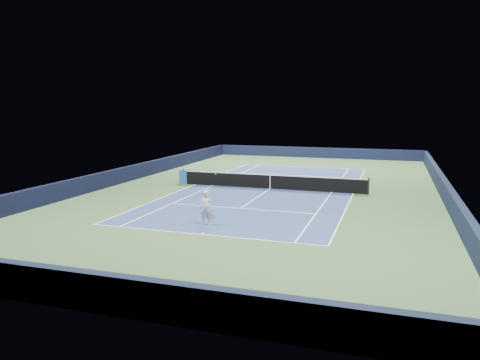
% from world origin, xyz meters
% --- Properties ---
extents(ground, '(40.00, 40.00, 0.00)m').
position_xyz_m(ground, '(0.00, 0.00, 0.00)').
color(ground, '#32522D').
rests_on(ground, ground).
extents(wall_far, '(22.00, 0.35, 1.10)m').
position_xyz_m(wall_far, '(0.00, 19.82, 0.55)').
color(wall_far, black).
rests_on(wall_far, ground).
extents(wall_near, '(22.00, 0.35, 1.10)m').
position_xyz_m(wall_near, '(0.00, -19.82, 0.55)').
color(wall_near, black).
rests_on(wall_near, ground).
extents(wall_right, '(0.35, 40.00, 1.10)m').
position_xyz_m(wall_right, '(10.82, 0.00, 0.55)').
color(wall_right, black).
rests_on(wall_right, ground).
extents(wall_left, '(0.35, 40.00, 1.10)m').
position_xyz_m(wall_left, '(-10.82, 0.00, 0.55)').
color(wall_left, black).
rests_on(wall_left, ground).
extents(court_surface, '(10.97, 23.77, 0.01)m').
position_xyz_m(court_surface, '(0.00, 0.00, 0.00)').
color(court_surface, navy).
rests_on(court_surface, ground).
extents(baseline_far, '(10.97, 0.08, 0.00)m').
position_xyz_m(baseline_far, '(0.00, 11.88, 0.01)').
color(baseline_far, white).
rests_on(baseline_far, ground).
extents(baseline_near, '(10.97, 0.08, 0.00)m').
position_xyz_m(baseline_near, '(0.00, -11.88, 0.01)').
color(baseline_near, white).
rests_on(baseline_near, ground).
extents(sideline_doubles_right, '(0.08, 23.77, 0.00)m').
position_xyz_m(sideline_doubles_right, '(5.49, 0.00, 0.01)').
color(sideline_doubles_right, white).
rests_on(sideline_doubles_right, ground).
extents(sideline_doubles_left, '(0.08, 23.77, 0.00)m').
position_xyz_m(sideline_doubles_left, '(-5.49, 0.00, 0.01)').
color(sideline_doubles_left, white).
rests_on(sideline_doubles_left, ground).
extents(sideline_singles_right, '(0.08, 23.77, 0.00)m').
position_xyz_m(sideline_singles_right, '(4.12, 0.00, 0.01)').
color(sideline_singles_right, white).
rests_on(sideline_singles_right, ground).
extents(sideline_singles_left, '(0.08, 23.77, 0.00)m').
position_xyz_m(sideline_singles_left, '(-4.12, 0.00, 0.01)').
color(sideline_singles_left, white).
rests_on(sideline_singles_left, ground).
extents(service_line_far, '(8.23, 0.08, 0.00)m').
position_xyz_m(service_line_far, '(0.00, 6.40, 0.01)').
color(service_line_far, white).
rests_on(service_line_far, ground).
extents(service_line_near, '(8.23, 0.08, 0.00)m').
position_xyz_m(service_line_near, '(0.00, -6.40, 0.01)').
color(service_line_near, white).
rests_on(service_line_near, ground).
extents(center_service_line, '(0.08, 12.80, 0.00)m').
position_xyz_m(center_service_line, '(0.00, 0.00, 0.01)').
color(center_service_line, white).
rests_on(center_service_line, ground).
extents(center_mark_far, '(0.08, 0.30, 0.00)m').
position_xyz_m(center_mark_far, '(0.00, 11.73, 0.01)').
color(center_mark_far, white).
rests_on(center_mark_far, ground).
extents(center_mark_near, '(0.08, 0.30, 0.00)m').
position_xyz_m(center_mark_near, '(0.00, -11.73, 0.01)').
color(center_mark_near, white).
rests_on(center_mark_near, ground).
extents(tennis_net, '(12.90, 0.10, 1.07)m').
position_xyz_m(tennis_net, '(0.00, 0.00, 0.50)').
color(tennis_net, black).
rests_on(tennis_net, ground).
extents(sponsor_cube, '(0.67, 0.63, 1.00)m').
position_xyz_m(sponsor_cube, '(-6.40, 0.23, 0.50)').
color(sponsor_cube, blue).
rests_on(sponsor_cube, ground).
extents(tennis_player, '(0.78, 1.26, 2.33)m').
position_xyz_m(tennis_player, '(-0.41, -10.32, 0.82)').
color(tennis_player, silver).
rests_on(tennis_player, ground).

